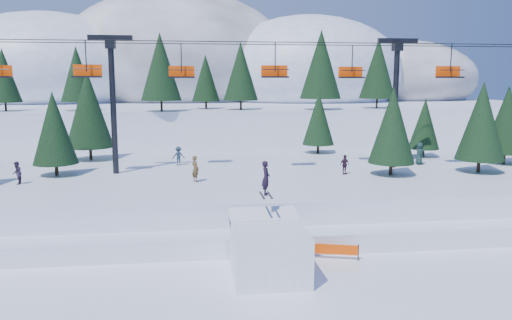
{
  "coord_description": "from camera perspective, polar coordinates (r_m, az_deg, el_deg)",
  "views": [
    {
      "loc": [
        -3.11,
        -20.43,
        9.35
      ],
      "look_at": [
        0.24,
        6.0,
        5.2
      ],
      "focal_mm": 35.0,
      "sensor_mm": 36.0,
      "label": 1
    }
  ],
  "objects": [
    {
      "name": "chairlift",
      "position": [
        38.73,
        -0.65,
        8.81
      ],
      "size": [
        46.0,
        3.21,
        10.28
      ],
      "color": "black",
      "rests_on": "mid_shelf"
    },
    {
      "name": "conifer_stand",
      "position": [
        39.76,
        -1.26,
        5.11
      ],
      "size": [
        63.83,
        17.3,
        9.24
      ],
      "color": "black",
      "rests_on": "mid_shelf"
    },
    {
      "name": "banner_near",
      "position": [
        27.3,
        8.65,
        -10.08
      ],
      "size": [
        2.75,
        0.82,
        0.9
      ],
      "color": "black",
      "rests_on": "ground"
    },
    {
      "name": "ground",
      "position": [
        22.68,
        1.36,
        -15.49
      ],
      "size": [
        160.0,
        160.0,
        0.0
      ],
      "primitive_type": "plane",
      "color": "white",
      "rests_on": "ground"
    },
    {
      "name": "berm",
      "position": [
        29.92,
        -0.94,
        -8.25
      ],
      "size": [
        70.0,
        6.0,
        1.1
      ],
      "primitive_type": "cube",
      "color": "white",
      "rests_on": "ground"
    },
    {
      "name": "mountain_ridge",
      "position": [
        93.81,
        -8.53,
        8.94
      ],
      "size": [
        119.0,
        61.18,
        26.46
      ],
      "color": "white",
      "rests_on": "ground"
    },
    {
      "name": "mid_shelf",
      "position": [
        39.4,
        -2.54,
        -3.02
      ],
      "size": [
        70.0,
        22.0,
        2.5
      ],
      "primitive_type": "cube",
      "color": "white",
      "rests_on": "ground"
    },
    {
      "name": "banner_far",
      "position": [
        31.97,
        22.12,
        -7.81
      ],
      "size": [
        2.77,
        0.76,
        0.9
      ],
      "color": "black",
      "rests_on": "ground"
    },
    {
      "name": "jump_kicker",
      "position": [
        24.77,
        1.39,
        -10.11
      ],
      "size": [
        3.51,
        4.78,
        5.43
      ],
      "color": "white",
      "rests_on": "ground"
    },
    {
      "name": "distant_skiers",
      "position": [
        38.64,
        -1.16,
        -0.1
      ],
      "size": [
        31.47,
        7.98,
        1.87
      ],
      "color": "#18302E",
      "rests_on": "mid_shelf"
    }
  ]
}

